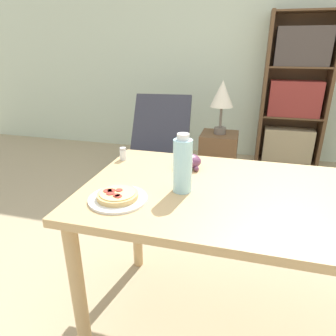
{
  "coord_description": "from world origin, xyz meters",
  "views": [
    {
      "loc": [
        -0.08,
        -1.31,
        1.34
      ],
      "look_at": [
        -0.4,
        -0.11,
        0.84
      ],
      "focal_mm": 32.0,
      "sensor_mm": 36.0,
      "label": 1
    }
  ],
  "objects_px": {
    "grape_bunch": "(188,161)",
    "salt_shaker": "(123,154)",
    "table_lamp": "(222,96)",
    "pizza_on_plate": "(118,197)",
    "drink_bottle": "(183,165)",
    "lounge_chair_near": "(159,159)",
    "bookshelf": "(295,97)",
    "side_table": "(218,163)"
  },
  "relations": [
    {
      "from": "drink_bottle",
      "to": "lounge_chair_near",
      "type": "bearing_deg",
      "value": 110.14
    },
    {
      "from": "pizza_on_plate",
      "to": "side_table",
      "type": "xyz_separation_m",
      "value": [
        0.23,
        1.78,
        -0.5
      ]
    },
    {
      "from": "bookshelf",
      "to": "side_table",
      "type": "height_order",
      "value": "bookshelf"
    },
    {
      "from": "grape_bunch",
      "to": "table_lamp",
      "type": "bearing_deg",
      "value": 88.83
    },
    {
      "from": "side_table",
      "to": "bookshelf",
      "type": "bearing_deg",
      "value": 53.86
    },
    {
      "from": "pizza_on_plate",
      "to": "side_table",
      "type": "distance_m",
      "value": 1.86
    },
    {
      "from": "salt_shaker",
      "to": "table_lamp",
      "type": "height_order",
      "value": "table_lamp"
    },
    {
      "from": "drink_bottle",
      "to": "salt_shaker",
      "type": "xyz_separation_m",
      "value": [
        -0.39,
        0.28,
        -0.08
      ]
    },
    {
      "from": "grape_bunch",
      "to": "side_table",
      "type": "bearing_deg",
      "value": 88.83
    },
    {
      "from": "grape_bunch",
      "to": "side_table",
      "type": "distance_m",
      "value": 1.47
    },
    {
      "from": "grape_bunch",
      "to": "table_lamp",
      "type": "distance_m",
      "value": 1.38
    },
    {
      "from": "pizza_on_plate",
      "to": "drink_bottle",
      "type": "relative_size",
      "value": 0.94
    },
    {
      "from": "salt_shaker",
      "to": "lounge_chair_near",
      "type": "height_order",
      "value": "lounge_chair_near"
    },
    {
      "from": "bookshelf",
      "to": "table_lamp",
      "type": "height_order",
      "value": "bookshelf"
    },
    {
      "from": "salt_shaker",
      "to": "bookshelf",
      "type": "bearing_deg",
      "value": 64.52
    },
    {
      "from": "pizza_on_plate",
      "to": "table_lamp",
      "type": "bearing_deg",
      "value": 82.64
    },
    {
      "from": "drink_bottle",
      "to": "bookshelf",
      "type": "xyz_separation_m",
      "value": [
        0.74,
        2.64,
        -0.09
      ]
    },
    {
      "from": "grape_bunch",
      "to": "salt_shaker",
      "type": "relative_size",
      "value": 1.93
    },
    {
      "from": "grape_bunch",
      "to": "table_lamp",
      "type": "xyz_separation_m",
      "value": [
        0.03,
        1.38,
        0.11
      ]
    },
    {
      "from": "grape_bunch",
      "to": "drink_bottle",
      "type": "xyz_separation_m",
      "value": [
        0.03,
        -0.26,
        0.08
      ]
    },
    {
      "from": "drink_bottle",
      "to": "lounge_chair_near",
      "type": "height_order",
      "value": "drink_bottle"
    },
    {
      "from": "pizza_on_plate",
      "to": "side_table",
      "type": "bearing_deg",
      "value": 82.64
    },
    {
      "from": "grape_bunch",
      "to": "salt_shaker",
      "type": "height_order",
      "value": "grape_bunch"
    },
    {
      "from": "pizza_on_plate",
      "to": "lounge_chair_near",
      "type": "height_order",
      "value": "lounge_chair_near"
    },
    {
      "from": "grape_bunch",
      "to": "salt_shaker",
      "type": "bearing_deg",
      "value": 175.8
    },
    {
      "from": "lounge_chair_near",
      "to": "side_table",
      "type": "relative_size",
      "value": 1.5
    },
    {
      "from": "pizza_on_plate",
      "to": "lounge_chair_near",
      "type": "bearing_deg",
      "value": 101.69
    },
    {
      "from": "lounge_chair_near",
      "to": "grape_bunch",
      "type": "bearing_deg",
      "value": -73.69
    },
    {
      "from": "drink_bottle",
      "to": "side_table",
      "type": "relative_size",
      "value": 0.42
    },
    {
      "from": "side_table",
      "to": "table_lamp",
      "type": "distance_m",
      "value": 0.64
    },
    {
      "from": "side_table",
      "to": "pizza_on_plate",
      "type": "bearing_deg",
      "value": -97.36
    },
    {
      "from": "salt_shaker",
      "to": "lounge_chair_near",
      "type": "relative_size",
      "value": 0.08
    },
    {
      "from": "pizza_on_plate",
      "to": "grape_bunch",
      "type": "height_order",
      "value": "grape_bunch"
    },
    {
      "from": "pizza_on_plate",
      "to": "bookshelf",
      "type": "xyz_separation_m",
      "value": [
        0.97,
        2.79,
        0.01
      ]
    },
    {
      "from": "salt_shaker",
      "to": "side_table",
      "type": "relative_size",
      "value": 0.11
    },
    {
      "from": "drink_bottle",
      "to": "bookshelf",
      "type": "bearing_deg",
      "value": 74.36
    },
    {
      "from": "grape_bunch",
      "to": "side_table",
      "type": "relative_size",
      "value": 0.22
    },
    {
      "from": "grape_bunch",
      "to": "side_table",
      "type": "height_order",
      "value": "grape_bunch"
    },
    {
      "from": "lounge_chair_near",
      "to": "table_lamp",
      "type": "xyz_separation_m",
      "value": [
        0.59,
        0.02,
        0.64
      ]
    },
    {
      "from": "table_lamp",
      "to": "pizza_on_plate",
      "type": "bearing_deg",
      "value": -97.36
    },
    {
      "from": "side_table",
      "to": "table_lamp",
      "type": "xyz_separation_m",
      "value": [
        0.0,
        -0.0,
        0.64
      ]
    },
    {
      "from": "bookshelf",
      "to": "grape_bunch",
      "type": "bearing_deg",
      "value": -107.78
    }
  ]
}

